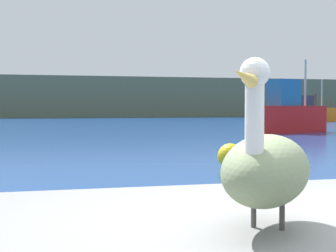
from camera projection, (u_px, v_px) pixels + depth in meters
name	position (u px, v px, depth m)	size (l,w,h in m)	color
hillside_backdrop	(63.00, 98.00, 70.02)	(140.00, 15.69, 5.57)	#5B664C
pelican	(266.00, 167.00, 2.51)	(0.88, 1.08, 0.89)	gray
fishing_boat_orange	(306.00, 113.00, 45.48)	(5.62, 1.94, 4.09)	orange
fishing_boat_red	(287.00, 114.00, 26.06)	(4.90, 2.86, 4.07)	red
mooring_buoy	(230.00, 156.00, 10.76)	(0.58, 0.58, 0.58)	yellow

